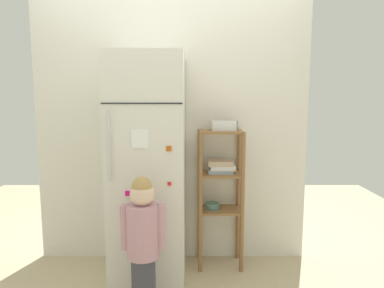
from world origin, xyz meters
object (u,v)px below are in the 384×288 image
child_standing (143,230)px  fruit_bin (224,126)px  pantry_shelf_unit (221,183)px  refrigerator (149,168)px

child_standing → fruit_bin: (0.61, 0.67, 0.66)m
child_standing → pantry_shelf_unit: 0.90m
pantry_shelf_unit → fruit_bin: bearing=7.8°
child_standing → fruit_bin: 1.12m
refrigerator → fruit_bin: refrigerator is taller
refrigerator → pantry_shelf_unit: (0.60, 0.16, -0.17)m
refrigerator → child_standing: size_ratio=1.91×
refrigerator → child_standing: refrigerator is taller
refrigerator → child_standing: bearing=-87.7°
refrigerator → fruit_bin: size_ratio=8.55×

